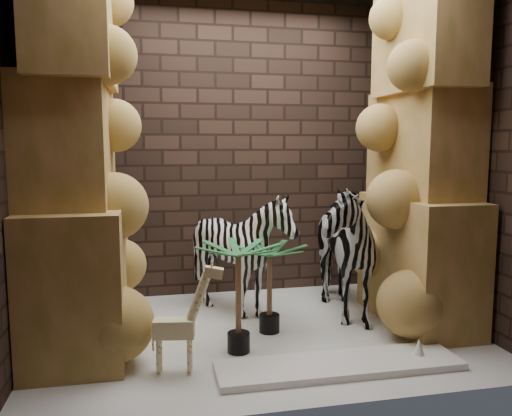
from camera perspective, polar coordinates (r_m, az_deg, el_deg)
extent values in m
plane|color=silver|center=(4.34, 0.39, -13.83)|extent=(3.50, 3.50, 0.00)
plane|color=#322119|center=(5.28, -2.55, 6.52)|extent=(3.50, 0.00, 3.50)
plane|color=#322119|center=(2.85, 5.90, 6.12)|extent=(3.50, 0.00, 3.50)
plane|color=#322119|center=(4.05, -24.65, 5.77)|extent=(0.00, 3.00, 3.00)
plane|color=#322119|center=(4.75, 21.60, 5.99)|extent=(0.00, 3.00, 3.00)
imported|color=white|center=(4.69, 8.66, -3.17)|extent=(0.69, 1.24, 1.44)
imported|color=white|center=(4.65, -1.66, -5.73)|extent=(1.09, 1.27, 1.04)
cube|color=white|center=(3.75, 9.31, -16.99)|extent=(1.72, 0.43, 0.05)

